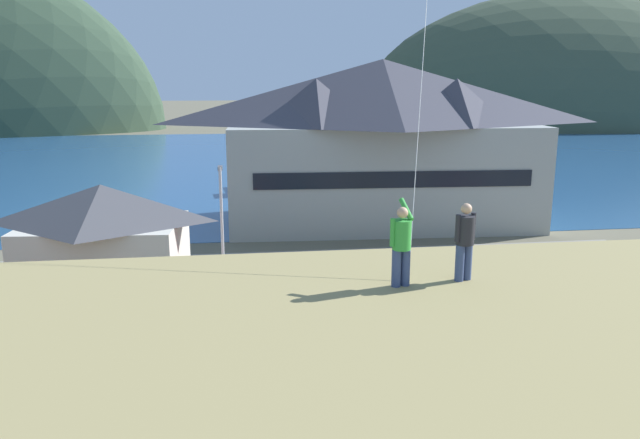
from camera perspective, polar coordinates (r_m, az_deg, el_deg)
ground_plane at (r=24.87m, az=3.25°, el=-12.47°), size 600.00×600.00×0.00m
parking_lot_pad at (r=29.37m, az=1.42°, el=-8.24°), size 40.00×20.00×0.10m
bay_water at (r=82.85m, az=-4.52°, el=5.52°), size 360.00×84.00×0.03m
far_hill_east_peak at (r=163.47m, az=21.72°, el=8.30°), size 103.67×58.90×62.26m
harbor_lodge at (r=45.82m, az=5.77°, el=7.60°), size 24.00×12.33×12.08m
storage_shed_near_lot at (r=31.41m, az=-19.41°, el=-1.92°), size 8.33×6.44×5.79m
wharf_dock at (r=57.41m, az=-2.56°, el=2.58°), size 3.20×11.25×0.70m
moored_boat_wharfside at (r=58.89m, az=-6.20°, el=3.15°), size 3.30×7.98×2.16m
moored_boat_outer_mooring at (r=58.35m, az=0.98°, el=3.13°), size 3.53×8.38×2.16m
parked_car_back_row_left at (r=30.60m, az=11.32°, el=-5.60°), size 4.36×2.38×1.82m
parked_car_lone_by_shed at (r=30.76m, az=0.89°, el=-5.24°), size 4.24×2.14×1.82m
parked_car_front_row_silver at (r=24.77m, az=-18.52°, el=-10.56°), size 4.30×2.26×1.82m
parked_car_mid_row_far at (r=27.38m, az=21.37°, el=-8.51°), size 4.25×2.16×1.82m
parked_car_mid_row_center at (r=29.20m, az=-10.04°, el=-6.45°), size 4.27×2.19×1.82m
parked_car_mid_row_near at (r=24.09m, az=-1.76°, el=-10.54°), size 4.24×2.13×1.82m
parking_light_pole at (r=33.37m, az=-9.15°, el=0.62°), size 0.24×0.78×6.03m
person_kite_flyer at (r=13.15m, az=7.59°, el=-2.21°), size 0.52×0.70×1.86m
person_companion at (r=13.79m, az=13.33°, el=-1.81°), size 0.52×0.40×1.74m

